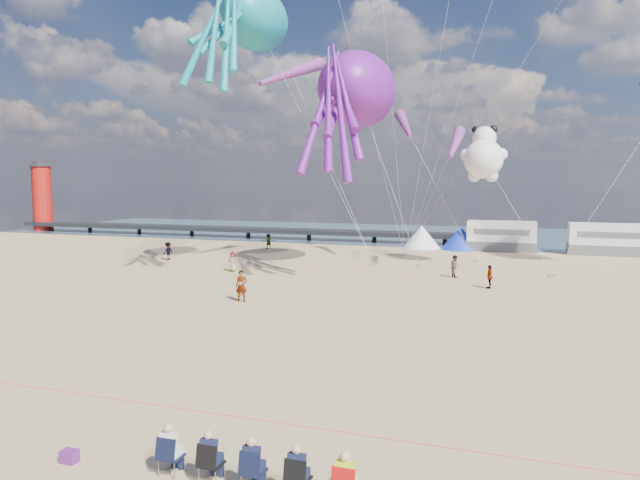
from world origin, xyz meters
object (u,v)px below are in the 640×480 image
(cooler_navy, at_px, (345,478))
(kite_octopus_teal, at_px, (256,19))
(spectator_row, at_px, (254,462))
(standing_person, at_px, (241,286))
(windsock_right, at_px, (455,144))
(sandbag_d, at_px, (475,261))
(tent_blue, at_px, (460,238))
(beachgoer_0, at_px, (233,262))
(beachgoer_2, at_px, (168,251))
(windsock_left, at_px, (292,73))
(tent_white, at_px, (421,237))
(kite_octopus_purple, at_px, (357,90))
(sandbag_a, at_px, (374,265))
(kite_panda, at_px, (483,159))
(motorhome_1, at_px, (606,239))
(cooler_purple, at_px, (70,456))
(sandbag_c, at_px, (553,275))
(motorhome_0, at_px, (501,236))
(sandbag_b, at_px, (419,266))
(beachgoer_1, at_px, (455,266))
(beachgoer_3, at_px, (489,277))
(lighthouse, at_px, (42,199))
(beachgoer_4, at_px, (268,241))
(windsock_mid, at_px, (405,125))
(sandbag_e, at_px, (405,257))

(cooler_navy, distance_m, kite_octopus_teal, 36.69)
(spectator_row, height_order, standing_person, standing_person)
(windsock_right, bearing_deg, sandbag_d, 82.30)
(tent_blue, relative_size, beachgoer_0, 2.61)
(cooler_navy, bearing_deg, sandbag_d, 89.09)
(beachgoer_2, bearing_deg, kite_octopus_teal, 87.34)
(beachgoer_0, bearing_deg, windsock_left, 45.32)
(windsock_left, bearing_deg, tent_white, 86.61)
(cooler_navy, height_order, beachgoer_0, beachgoer_0)
(tent_white, xyz_separation_m, tent_blue, (4.00, 0.00, 0.00))
(tent_white, height_order, kite_octopus_purple, kite_octopus_purple)
(tent_blue, relative_size, sandbag_a, 8.00)
(spectator_row, relative_size, cooler_navy, 16.05)
(kite_panda, height_order, windsock_right, windsock_right)
(motorhome_1, distance_m, kite_panda, 17.94)
(spectator_row, bearing_deg, cooler_navy, 24.10)
(cooler_purple, relative_size, sandbag_c, 0.80)
(motorhome_0, xyz_separation_m, tent_blue, (-4.00, 0.00, -0.30))
(tent_blue, bearing_deg, kite_panda, -77.93)
(sandbag_b, xyz_separation_m, windsock_left, (-10.03, -2.80, 15.55))
(motorhome_1, height_order, beachgoer_0, motorhome_1)
(kite_panda, bearing_deg, motorhome_1, 43.61)
(beachgoer_1, xyz_separation_m, beachgoer_3, (2.58, -3.75, -0.04))
(cooler_navy, bearing_deg, spectator_row, -155.90)
(tent_white, height_order, cooler_navy, tent_white)
(beachgoer_3, xyz_separation_m, windsock_right, (-3.00, 6.05, 9.07))
(sandbag_d, bearing_deg, lighthouse, 167.91)
(beachgoer_3, bearing_deg, windsock_left, -111.34)
(sandbag_a, relative_size, sandbag_d, 1.00)
(beachgoer_4, distance_m, sandbag_c, 28.44)
(beachgoer_1, height_order, kite_octopus_teal, kite_octopus_teal)
(lighthouse, height_order, motorhome_1, lighthouse)
(windsock_left, bearing_deg, kite_octopus_purple, 19.71)
(sandbag_c, relative_size, windsock_right, 0.11)
(motorhome_1, bearing_deg, beachgoer_3, -114.90)
(cooler_navy, xyz_separation_m, beachgoer_4, (-20.35, 41.85, 0.64))
(cooler_purple, height_order, windsock_mid, windsock_mid)
(cooler_purple, xyz_separation_m, cooler_navy, (6.89, 1.20, -0.01))
(lighthouse, xyz_separation_m, windsock_mid, (54.00, -14.83, 7.31))
(tent_white, distance_m, sandbag_e, 8.18)
(beachgoer_2, height_order, kite_panda, kite_panda)
(cooler_purple, bearing_deg, tent_white, 88.23)
(beachgoer_1, relative_size, sandbag_c, 3.27)
(lighthouse, distance_m, beachgoer_3, 66.71)
(tent_white, relative_size, beachgoer_0, 2.61)
(standing_person, xyz_separation_m, sandbag_e, (5.70, 22.00, -0.82))
(sandbag_c, bearing_deg, windsock_right, -177.82)
(motorhome_1, relative_size, windsock_left, 0.91)
(standing_person, height_order, kite_panda, kite_panda)
(beachgoer_1, distance_m, beachgoer_4, 23.21)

